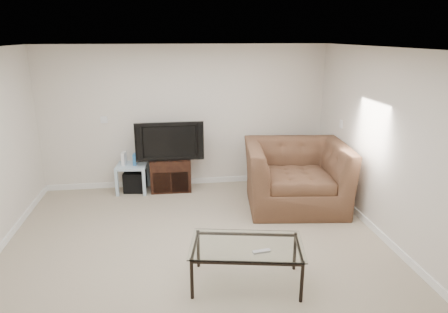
{
  "coord_description": "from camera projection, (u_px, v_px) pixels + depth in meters",
  "views": [
    {
      "loc": [
        -0.29,
        -4.45,
        2.65
      ],
      "look_at": [
        0.5,
        1.2,
        0.9
      ],
      "focal_mm": 32.0,
      "sensor_mm": 36.0,
      "label": 1
    }
  ],
  "objects": [
    {
      "name": "floor",
      "position": [
        198.0,
        254.0,
        5.03
      ],
      "size": [
        5.0,
        5.0,
        0.0
      ],
      "primitive_type": "plane",
      "color": "tan",
      "rests_on": "ground"
    },
    {
      "name": "ceiling",
      "position": [
        194.0,
        49.0,
        4.3
      ],
      "size": [
        5.0,
        5.0,
        0.0
      ],
      "primitive_type": "plane",
      "color": "white",
      "rests_on": "ground"
    },
    {
      "name": "wall_back",
      "position": [
        186.0,
        117.0,
        7.03
      ],
      "size": [
        5.0,
        0.02,
        2.5
      ],
      "primitive_type": "cube",
      "color": "silver",
      "rests_on": "ground"
    },
    {
      "name": "wall_right",
      "position": [
        395.0,
        151.0,
        5.0
      ],
      "size": [
        0.02,
        5.0,
        2.5
      ],
      "primitive_type": "cube",
      "color": "silver",
      "rests_on": "ground"
    },
    {
      "name": "plate_back",
      "position": [
        104.0,
        120.0,
        6.84
      ],
      "size": [
        0.12,
        0.02,
        0.12
      ],
      "primitive_type": "cube",
      "color": "white",
      "rests_on": "wall_back"
    },
    {
      "name": "plate_right_switch",
      "position": [
        341.0,
        124.0,
        6.51
      ],
      "size": [
        0.02,
        0.09,
        0.13
      ],
      "primitive_type": "cube",
      "color": "white",
      "rests_on": "wall_right"
    },
    {
      "name": "plate_right_outlet",
      "position": [
        344.0,
        185.0,
        6.5
      ],
      "size": [
        0.02,
        0.08,
        0.12
      ],
      "primitive_type": "cube",
      "color": "white",
      "rests_on": "wall_right"
    },
    {
      "name": "tv_stand",
      "position": [
        171.0,
        174.0,
        7.07
      ],
      "size": [
        0.7,
        0.5,
        0.58
      ],
      "primitive_type": null,
      "rotation": [
        0.0,
        0.0,
        -0.02
      ],
      "color": "black",
      "rests_on": "floor"
    },
    {
      "name": "dvd_player",
      "position": [
        170.0,
        164.0,
        6.97
      ],
      "size": [
        0.4,
        0.28,
        0.05
      ],
      "primitive_type": "cube",
      "rotation": [
        0.0,
        0.0,
        -0.02
      ],
      "color": "black",
      "rests_on": "tv_stand"
    },
    {
      "name": "television",
      "position": [
        169.0,
        140.0,
        6.86
      ],
      "size": [
        1.08,
        0.23,
        0.67
      ],
      "primitive_type": "imported",
      "rotation": [
        0.0,
        0.0,
        0.02
      ],
      "color": "black",
      "rests_on": "tv_stand"
    },
    {
      "name": "side_table",
      "position": [
        133.0,
        178.0,
        6.99
      ],
      "size": [
        0.56,
        0.56,
        0.49
      ],
      "primitive_type": null,
      "rotation": [
        0.0,
        0.0,
        -0.1
      ],
      "color": "silver",
      "rests_on": "floor"
    },
    {
      "name": "subwoofer",
      "position": [
        135.0,
        181.0,
        7.03
      ],
      "size": [
        0.4,
        0.4,
        0.36
      ],
      "primitive_type": "cube",
      "rotation": [
        0.0,
        0.0,
        -0.13
      ],
      "color": "black",
      "rests_on": "floor"
    },
    {
      "name": "game_console",
      "position": [
        124.0,
        159.0,
        6.86
      ],
      "size": [
        0.08,
        0.17,
        0.23
      ],
      "primitive_type": "cube",
      "rotation": [
        0.0,
        0.0,
        -0.2
      ],
      "color": "white",
      "rests_on": "side_table"
    },
    {
      "name": "game_case",
      "position": [
        135.0,
        159.0,
        6.87
      ],
      "size": [
        0.06,
        0.15,
        0.19
      ],
      "primitive_type": "cube",
      "rotation": [
        0.0,
        0.0,
        -0.09
      ],
      "color": "#337FCC",
      "rests_on": "side_table"
    },
    {
      "name": "recliner",
      "position": [
        296.0,
        165.0,
        6.28
      ],
      "size": [
        1.68,
        1.2,
        1.37
      ],
      "primitive_type": "imported",
      "rotation": [
        0.0,
        0.0,
        -0.12
      ],
      "color": "brown",
      "rests_on": "floor"
    },
    {
      "name": "coffee_table",
      "position": [
        246.0,
        264.0,
        4.38
      ],
      "size": [
        1.32,
        0.9,
        0.47
      ],
      "primitive_type": null,
      "rotation": [
        0.0,
        0.0,
        -0.19
      ],
      "color": "black",
      "rests_on": "floor"
    },
    {
      "name": "remote",
      "position": [
        261.0,
        251.0,
        4.15
      ],
      "size": [
        0.2,
        0.08,
        0.02
      ],
      "primitive_type": "cube",
      "rotation": [
        0.0,
        0.0,
        0.15
      ],
      "color": "#B2B2B7",
      "rests_on": "coffee_table"
    }
  ]
}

